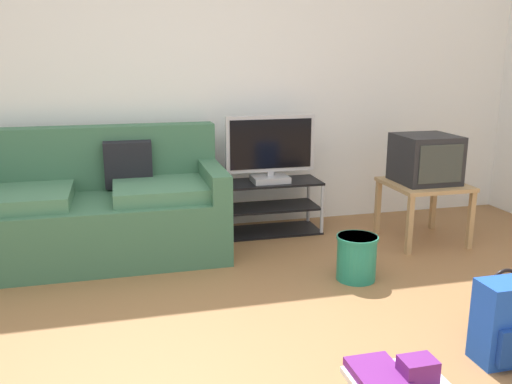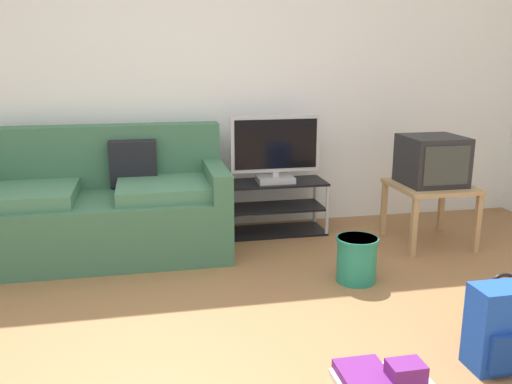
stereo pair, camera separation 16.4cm
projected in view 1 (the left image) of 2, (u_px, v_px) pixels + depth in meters
ground_plane at (265, 382)px, 2.53m from camera, size 9.00×9.80×0.02m
wall_back at (188, 70)px, 4.50m from camera, size 9.00×0.10×2.70m
couch at (95, 210)px, 4.04m from camera, size 1.90×0.89×0.94m
tv_stand at (269, 207)px, 4.59m from camera, size 0.85×0.37×0.44m
flat_tv at (270, 150)px, 4.45m from camera, size 0.74×0.22×0.55m
side_table at (424, 191)px, 4.34m from camera, size 0.58×0.58×0.48m
crt_tv at (425, 159)px, 4.29m from camera, size 0.44×0.44×0.38m
backpack at (505, 323)px, 2.64m from camera, size 0.27×0.25×0.42m
handbag at (502, 308)px, 2.96m from camera, size 0.31×0.12×0.36m
cleaning_bucket at (357, 256)px, 3.63m from camera, size 0.28×0.28×0.31m
floor_tray at (396, 376)px, 2.48m from camera, size 0.43×0.33×0.14m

